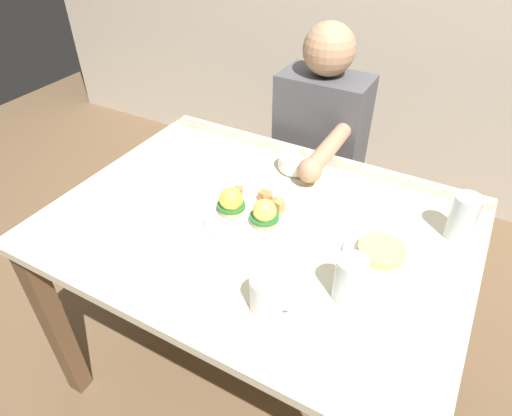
% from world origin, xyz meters
% --- Properties ---
extents(ground_plane, '(6.00, 6.00, 0.00)m').
position_xyz_m(ground_plane, '(0.00, 0.00, 0.00)').
color(ground_plane, brown).
extents(dining_table, '(1.20, 0.90, 0.74)m').
position_xyz_m(dining_table, '(0.00, 0.00, 0.63)').
color(dining_table, beige).
rests_on(dining_table, ground_plane).
extents(eggs_benedict_plate, '(0.27, 0.27, 0.09)m').
position_xyz_m(eggs_benedict_plate, '(-0.03, -0.01, 0.77)').
color(eggs_benedict_plate, white).
rests_on(eggs_benedict_plate, dining_table).
extents(fruit_bowl, '(0.12, 0.12, 0.06)m').
position_xyz_m(fruit_bowl, '(-0.02, 0.30, 0.77)').
color(fruit_bowl, white).
rests_on(fruit_bowl, dining_table).
extents(coffee_mug, '(0.11, 0.08, 0.09)m').
position_xyz_m(coffee_mug, '(0.17, -0.28, 0.79)').
color(coffee_mug, white).
rests_on(coffee_mug, dining_table).
extents(fork, '(0.16, 0.03, 0.00)m').
position_xyz_m(fork, '(-0.17, -0.25, 0.74)').
color(fork, silver).
rests_on(fork, dining_table).
extents(water_glass_near, '(0.08, 0.08, 0.12)m').
position_xyz_m(water_glass_near, '(0.32, -0.15, 0.79)').
color(water_glass_near, silver).
rests_on(water_glass_near, dining_table).
extents(water_glass_far, '(0.07, 0.07, 0.13)m').
position_xyz_m(water_glass_far, '(0.52, 0.21, 0.80)').
color(water_glass_far, silver).
rests_on(water_glass_far, dining_table).
extents(side_plate, '(0.20, 0.20, 0.04)m').
position_xyz_m(side_plate, '(0.35, 0.02, 0.75)').
color(side_plate, white).
rests_on(side_plate, dining_table).
extents(diner_person, '(0.34, 0.54, 1.14)m').
position_xyz_m(diner_person, '(-0.06, 0.60, 0.65)').
color(diner_person, '#33333D').
rests_on(diner_person, ground_plane).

